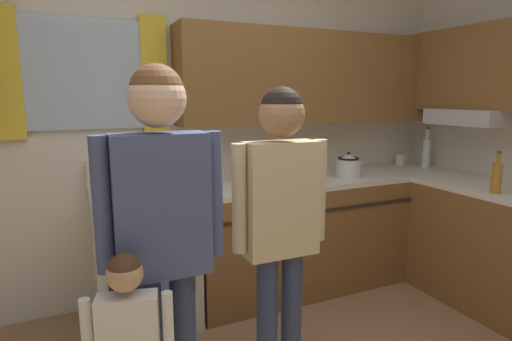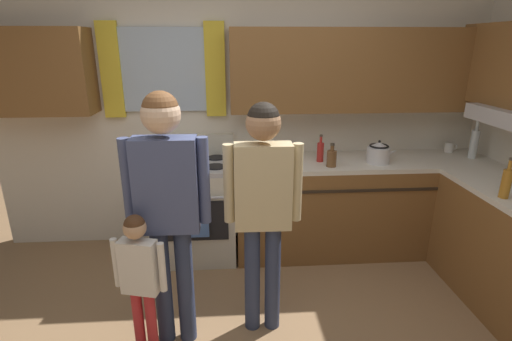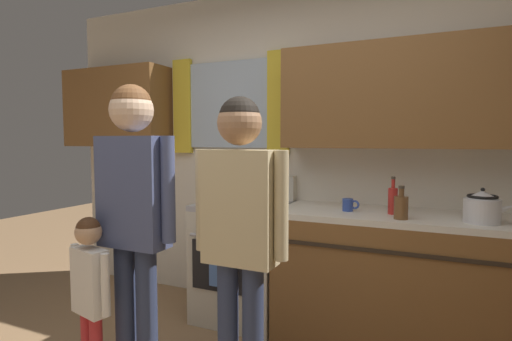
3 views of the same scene
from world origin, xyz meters
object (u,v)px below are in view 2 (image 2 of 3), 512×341
Objects in this scene: bottle_tall_clear at (474,143)px; adult_holding_child at (167,195)px; stovetop_kettle at (379,152)px; adult_in_plaid at (263,195)px; mug_ceramic_white at (450,147)px; bottle_sauce_red at (320,151)px; mug_cobalt_blue at (289,158)px; bottle_squat_brown at (332,158)px; bottle_oil_amber at (506,183)px; stove_oven at (200,207)px; small_child at (140,272)px.

bottle_tall_clear is 0.22× the size of adult_holding_child.
adult_in_plaid is at bearing -139.63° from stovetop_kettle.
mug_ceramic_white is 0.88m from stovetop_kettle.
stovetop_kettle is at bearing -160.08° from mug_ceramic_white.
bottle_sauce_red is at bearing -170.42° from mug_ceramic_white.
mug_cobalt_blue is 0.91× the size of mug_ceramic_white.
bottle_squat_brown is 0.38m from mug_cobalt_blue.
adult_in_plaid is at bearing -176.95° from bottle_oil_amber.
adult_in_plaid is at bearing -107.41° from mug_cobalt_blue.
stove_oven is 1.28m from adult_in_plaid.
stovetop_kettle is at bearing 10.21° from bottle_squat_brown.
adult_in_plaid is (-0.60, -1.02, 0.01)m from bottle_sauce_red.
bottle_tall_clear is at bearing 69.04° from bottle_oil_amber.
bottle_squat_brown is 0.12× the size of adult_holding_child.
mug_cobalt_blue is 0.07× the size of adult_holding_child.
small_child is at bearing -151.40° from mug_ceramic_white.
bottle_squat_brown is 1.63× the size of mug_ceramic_white.
bottle_oil_amber is (1.07, -0.93, 0.02)m from bottle_sauce_red.
bottle_sauce_red is (1.10, -0.03, 0.53)m from stove_oven.
mug_ceramic_white is at bearing 9.58° from bottle_sauce_red.
stovetop_kettle is 1.98m from adult_holding_child.
bottle_tall_clear is 1.72m from mug_cobalt_blue.
bottle_sauce_red reaches higher than mug_ceramic_white.
bottle_sauce_red is at bearing 139.09° from bottle_oil_amber.
stovetop_kettle is 2.23m from small_child.
small_child is (-1.07, -1.24, -0.32)m from mug_cobalt_blue.
bottle_sauce_red is at bearing 59.33° from adult_in_plaid.
small_child is at bearing -139.45° from adult_holding_child.
adult_in_plaid reaches higher than bottle_tall_clear.
bottle_sauce_red is at bearing 42.72° from adult_holding_child.
stove_oven is 8.76× the size of mug_ceramic_white.
mug_ceramic_white is at bearing 19.92° from stovetop_kettle.
bottle_squat_brown is (1.16, -0.19, 0.51)m from stove_oven.
mug_ceramic_white is at bearing 114.89° from bottle_tall_clear.
mug_cobalt_blue is (-1.36, 0.92, -0.07)m from bottle_oil_amber.
small_child reaches higher than mug_cobalt_blue.
stovetop_kettle reaches higher than mug_cobalt_blue.
adult_holding_child reaches higher than bottle_tall_clear.
mug_cobalt_blue is (-0.29, -0.00, -0.05)m from bottle_sauce_red.
stove_oven is 3.00× the size of bottle_tall_clear.
mug_ceramic_white is 2.30m from adult_in_plaid.
adult_in_plaid is 1.60× the size of small_child.
stove_oven is at bearing 176.10° from stovetop_kettle.
small_child is (-2.69, -1.47, -0.33)m from mug_ceramic_white.
bottle_oil_amber is 2.27m from adult_holding_child.
mug_ceramic_white is 0.08× the size of adult_holding_child.
bottle_oil_amber is 1.01m from bottle_tall_clear.
small_child is at bearing -147.93° from stovetop_kettle.
adult_holding_child reaches higher than stove_oven.
bottle_tall_clear is at bearing 0.51° from bottle_sauce_red.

